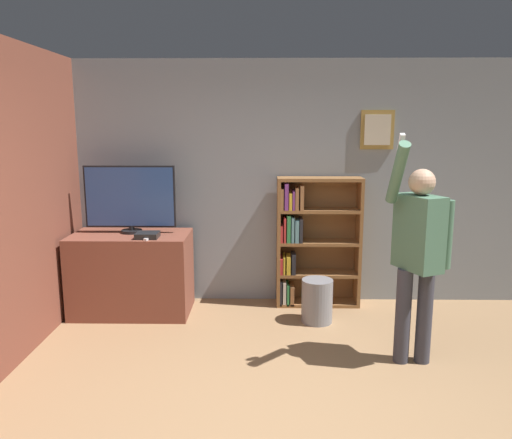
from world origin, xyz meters
name	(u,v)px	position (x,y,z in m)	size (l,w,h in m)	color
wall_back	(275,183)	(0.00, 2.79, 1.35)	(6.39, 0.09, 2.70)	gray
wall_side_brick	(17,202)	(-2.22, 1.38, 1.35)	(0.06, 4.36, 2.70)	brown
tv_ledge	(132,273)	(-1.53, 2.33, 0.43)	(1.24, 0.68, 0.86)	brown
television	(130,198)	(-1.53, 2.40, 1.23)	(0.96, 0.22, 0.72)	black
game_console	(148,235)	(-1.31, 2.15, 0.89)	(0.23, 0.21, 0.06)	black
remote_loose	(149,238)	(-1.28, 2.08, 0.88)	(0.08, 0.14, 0.02)	white
bookshelf	(310,241)	(0.40, 2.61, 0.73)	(0.92, 0.28, 1.44)	brown
person	(418,249)	(1.15, 1.21, 1.00)	(0.55, 0.54, 1.94)	#383842
waste_bin	(317,301)	(0.43, 2.08, 0.22)	(0.32, 0.32, 0.45)	gray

